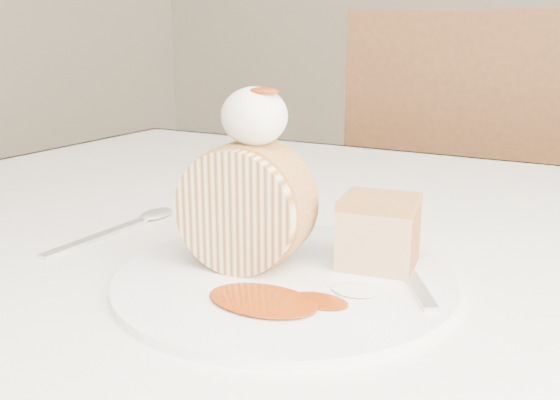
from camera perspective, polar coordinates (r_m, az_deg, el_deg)
The scene contains 10 objects.
table at distance 0.75m, azimuth 8.73°, elevation -8.78°, with size 1.40×0.90×0.75m.
chair_far at distance 1.55m, azimuth 15.41°, elevation 0.07°, with size 0.56×0.56×1.00m.
plate at distance 0.54m, azimuth 0.42°, elevation -7.21°, with size 0.29×0.29×0.01m, color white.
roulade_slice at distance 0.55m, azimuth -3.15°, elevation -0.61°, with size 0.11×0.11×0.06m, color beige.
cake_chunk at distance 0.56m, azimuth 9.00°, elevation -3.29°, with size 0.07×0.06×0.05m, color #C17D49.
whipped_cream at distance 0.53m, azimuth -2.35°, elevation 7.65°, with size 0.06×0.06×0.05m, color white.
caramel_drizzle at distance 0.52m, azimuth -1.52°, elevation 10.62°, with size 0.03×0.02×0.01m, color #8C2F05.
caramel_pool at distance 0.49m, azimuth -1.61°, elevation -9.11°, with size 0.09×0.06×0.00m, color #8C2F05, non-canonical shape.
fork at distance 0.54m, azimuth 11.96°, elevation -7.00°, with size 0.02×0.17×0.00m, color silver.
spoon at distance 0.68m, azimuth -16.37°, elevation -3.29°, with size 0.03×0.17×0.00m, color silver.
Camera 1 is at (0.23, -0.44, 0.96)m, focal length 40.00 mm.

